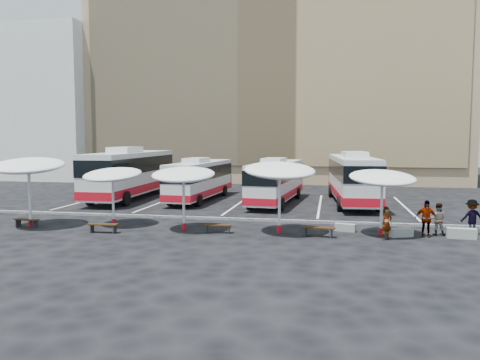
% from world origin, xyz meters
% --- Properties ---
extents(ground, '(120.00, 120.00, 0.00)m').
position_xyz_m(ground, '(0.00, 0.00, 0.00)').
color(ground, black).
rests_on(ground, ground).
extents(sandstone_building, '(42.00, 18.25, 29.60)m').
position_xyz_m(sandstone_building, '(0.00, 31.87, 12.63)').
color(sandstone_building, tan).
rests_on(sandstone_building, ground).
extents(apartment_block, '(14.00, 14.00, 18.00)m').
position_xyz_m(apartment_block, '(-28.00, 28.00, 9.00)').
color(apartment_block, silver).
rests_on(apartment_block, ground).
extents(curb_divider, '(34.00, 0.25, 0.15)m').
position_xyz_m(curb_divider, '(0.00, 0.50, 0.07)').
color(curb_divider, black).
rests_on(curb_divider, ground).
extents(bay_lines, '(24.15, 12.00, 0.01)m').
position_xyz_m(bay_lines, '(0.00, 8.00, 0.01)').
color(bay_lines, white).
rests_on(bay_lines, ground).
extents(bus_0, '(3.35, 13.35, 4.22)m').
position_xyz_m(bus_0, '(-9.26, 9.17, 2.15)').
color(bus_0, silver).
rests_on(bus_0, ground).
extents(bus_1, '(2.92, 10.79, 3.39)m').
position_xyz_m(bus_1, '(-3.41, 9.15, 1.73)').
color(bus_1, silver).
rests_on(bus_1, ground).
extents(bus_2, '(3.31, 11.06, 3.46)m').
position_xyz_m(bus_2, '(2.73, 8.50, 1.77)').
color(bus_2, silver).
rests_on(bus_2, ground).
extents(bus_3, '(3.58, 12.56, 3.93)m').
position_xyz_m(bus_3, '(8.35, 9.50, 2.01)').
color(bus_3, silver).
rests_on(bus_3, ground).
extents(sunshade_0, '(4.71, 4.75, 3.97)m').
position_xyz_m(sunshade_0, '(-9.47, -3.70, 3.37)').
color(sunshade_0, silver).
rests_on(sunshade_0, ground).
extents(sunshade_1, '(3.47, 3.51, 3.36)m').
position_xyz_m(sunshade_1, '(-5.17, -2.42, 2.85)').
color(sunshade_1, silver).
rests_on(sunshade_1, ground).
extents(sunshade_2, '(3.64, 3.68, 3.48)m').
position_xyz_m(sunshade_2, '(-0.87, -3.02, 2.96)').
color(sunshade_2, silver).
rests_on(sunshade_2, ground).
extents(sunshade_3, '(4.62, 4.65, 3.80)m').
position_xyz_m(sunshade_3, '(4.19, -2.83, 3.23)').
color(sunshade_3, silver).
rests_on(sunshade_3, ground).
extents(sunshade_4, '(3.97, 4.00, 3.41)m').
position_xyz_m(sunshade_4, '(9.27, -2.41, 2.90)').
color(sunshade_4, silver).
rests_on(sunshade_4, ground).
extents(wood_bench_0, '(1.48, 0.56, 0.44)m').
position_xyz_m(wood_bench_0, '(-9.66, -3.77, 0.34)').
color(wood_bench_0, black).
rests_on(wood_bench_0, ground).
extents(wood_bench_1, '(1.57, 0.50, 0.47)m').
position_xyz_m(wood_bench_1, '(-4.76, -4.46, 0.36)').
color(wood_bench_1, black).
rests_on(wood_bench_1, ground).
extents(wood_bench_2, '(1.47, 0.54, 0.44)m').
position_xyz_m(wood_bench_2, '(1.07, -3.37, 0.34)').
color(wood_bench_2, black).
rests_on(wood_bench_2, ground).
extents(wood_bench_3, '(1.67, 0.67, 0.50)m').
position_xyz_m(wood_bench_3, '(6.18, -3.33, 0.38)').
color(wood_bench_3, black).
rests_on(wood_bench_3, ground).
extents(conc_bench_0, '(1.13, 0.62, 0.40)m').
position_xyz_m(conc_bench_0, '(7.54, -1.66, 0.20)').
color(conc_bench_0, gray).
rests_on(conc_bench_0, ground).
extents(conc_bench_1, '(1.20, 0.78, 0.43)m').
position_xyz_m(conc_bench_1, '(10.22, -2.55, 0.21)').
color(conc_bench_1, gray).
rests_on(conc_bench_1, ground).
extents(conc_bench_2, '(1.38, 0.58, 0.50)m').
position_xyz_m(conc_bench_2, '(13.05, -2.40, 0.25)').
color(conc_bench_2, gray).
rests_on(conc_bench_2, ground).
extents(passenger_0, '(0.71, 0.66, 1.62)m').
position_xyz_m(passenger_0, '(9.41, -3.47, 0.81)').
color(passenger_0, black).
rests_on(passenger_0, ground).
extents(passenger_1, '(0.89, 0.76, 1.62)m').
position_xyz_m(passenger_1, '(12.09, -1.74, 0.81)').
color(passenger_1, black).
rests_on(passenger_1, ground).
extents(passenger_2, '(1.09, 0.48, 1.83)m').
position_xyz_m(passenger_2, '(11.40, -2.36, 0.92)').
color(passenger_2, black).
rests_on(passenger_2, ground).
extents(passenger_3, '(1.28, 0.89, 1.81)m').
position_xyz_m(passenger_3, '(13.74, -1.47, 0.91)').
color(passenger_3, black).
rests_on(passenger_3, ground).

